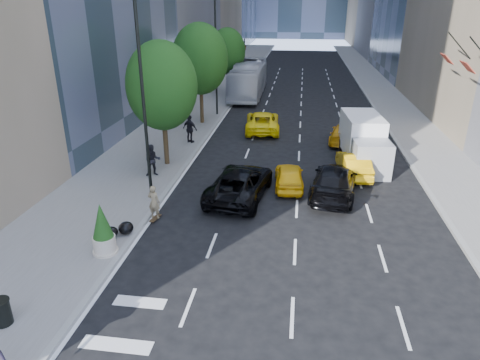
# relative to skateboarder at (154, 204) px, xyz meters

# --- Properties ---
(ground) EXTENTS (160.00, 160.00, 0.00)m
(ground) POSITION_rel_skateboarder_xyz_m (5.60, -1.87, -0.82)
(ground) COLOR black
(ground) RESTS_ON ground
(sidewalk_left) EXTENTS (6.00, 120.00, 0.15)m
(sidewalk_left) POSITION_rel_skateboarder_xyz_m (-3.40, 28.13, -0.75)
(sidewalk_left) COLOR slate
(sidewalk_left) RESTS_ON ground
(sidewalk_right) EXTENTS (4.00, 120.00, 0.15)m
(sidewalk_right) POSITION_rel_skateboarder_xyz_m (15.60, 28.13, -0.75)
(sidewalk_right) COLOR slate
(sidewalk_right) RESTS_ON ground
(lamp_near) EXTENTS (2.13, 0.22, 10.00)m
(lamp_near) POSITION_rel_skateboarder_xyz_m (-0.72, 2.13, 4.99)
(lamp_near) COLOR black
(lamp_near) RESTS_ON sidewalk_left
(lamp_far) EXTENTS (2.13, 0.22, 10.00)m
(lamp_far) POSITION_rel_skateboarder_xyz_m (-0.72, 20.13, 4.99)
(lamp_far) COLOR black
(lamp_far) RESTS_ON sidewalk_left
(tree_near) EXTENTS (4.20, 4.20, 7.46)m
(tree_near) POSITION_rel_skateboarder_xyz_m (-1.60, 7.13, 4.15)
(tree_near) COLOR black
(tree_near) RESTS_ON sidewalk_left
(tree_mid) EXTENTS (4.50, 4.50, 7.99)m
(tree_mid) POSITION_rel_skateboarder_xyz_m (-1.60, 17.13, 4.50)
(tree_mid) COLOR black
(tree_mid) RESTS_ON sidewalk_left
(tree_far) EXTENTS (3.90, 3.90, 6.92)m
(tree_far) POSITION_rel_skateboarder_xyz_m (-1.60, 30.13, 3.80)
(tree_far) COLOR black
(tree_far) RESTS_ON sidewalk_left
(traffic_signal) EXTENTS (2.48, 0.53, 5.20)m
(traffic_signal) POSITION_rel_skateboarder_xyz_m (-0.80, 38.13, 3.41)
(traffic_signal) COLOR black
(traffic_signal) RESTS_ON sidewalk_left
(skateboarder) EXTENTS (0.66, 0.49, 1.64)m
(skateboarder) POSITION_rel_skateboarder_xyz_m (0.00, 0.00, 0.00)
(skateboarder) COLOR #867553
(skateboarder) RESTS_ON ground
(black_sedan_lincoln) EXTENTS (3.32, 6.01, 1.59)m
(black_sedan_lincoln) POSITION_rel_skateboarder_xyz_m (3.60, 3.13, -0.02)
(black_sedan_lincoln) COLOR black
(black_sedan_lincoln) RESTS_ON ground
(black_sedan_mercedes) EXTENTS (3.08, 5.81, 1.60)m
(black_sedan_mercedes) POSITION_rel_skateboarder_xyz_m (8.50, 4.06, -0.02)
(black_sedan_mercedes) COLOR black
(black_sedan_mercedes) RESTS_ON ground
(taxi_a) EXTENTS (1.77, 3.89, 1.30)m
(taxi_a) POSITION_rel_skateboarder_xyz_m (6.10, 4.83, -0.17)
(taxi_a) COLOR yellow
(taxi_a) RESTS_ON ground
(taxi_b) EXTENTS (1.85, 4.33, 1.39)m
(taxi_b) POSITION_rel_skateboarder_xyz_m (9.80, 7.13, -0.13)
(taxi_b) COLOR #F0B10C
(taxi_b) RESTS_ON ground
(taxi_c) EXTENTS (3.01, 5.73, 1.54)m
(taxi_c) POSITION_rel_skateboarder_xyz_m (3.60, 15.79, -0.05)
(taxi_c) COLOR yellow
(taxi_c) RESTS_ON ground
(taxi_d) EXTENTS (2.65, 4.84, 1.33)m
(taxi_d) POSITION_rel_skateboarder_xyz_m (9.80, 13.63, -0.16)
(taxi_d) COLOR orange
(taxi_d) RESTS_ON ground
(city_bus) EXTENTS (3.16, 12.83, 3.56)m
(city_bus) POSITION_rel_skateboarder_xyz_m (0.80, 29.52, 0.96)
(city_bus) COLOR silver
(city_bus) RESTS_ON ground
(box_truck) EXTENTS (2.71, 6.24, 2.90)m
(box_truck) POSITION_rel_skateboarder_xyz_m (10.58, 9.40, 0.66)
(box_truck) COLOR white
(box_truck) RESTS_ON ground
(pedestrian_a) EXTENTS (1.12, 1.01, 1.88)m
(pedestrian_a) POSITION_rel_skateboarder_xyz_m (-1.77, 5.04, 0.27)
(pedestrian_a) COLOR black
(pedestrian_a) RESTS_ON sidewalk_left
(pedestrian_b) EXTENTS (1.27, 0.90, 2.00)m
(pedestrian_b) POSITION_rel_skateboarder_xyz_m (-1.20, 11.55, 0.33)
(pedestrian_b) COLOR black
(pedestrian_b) RESTS_ON sidewalk_left
(trash_can) EXTENTS (0.55, 0.55, 0.83)m
(trash_can) POSITION_rel_skateboarder_xyz_m (-2.40, -7.63, -0.26)
(trash_can) COLOR black
(trash_can) RESTS_ON sidewalk_left
(planter_shrub) EXTENTS (0.91, 0.91, 2.18)m
(planter_shrub) POSITION_rel_skateboarder_xyz_m (-1.00, -3.24, 0.37)
(planter_shrub) COLOR beige
(planter_shrub) RESTS_ON sidewalk_left
(garbage_bags) EXTENTS (1.10, 1.06, 0.55)m
(garbage_bags) POSITION_rel_skateboarder_xyz_m (-0.95, -1.83, -0.41)
(garbage_bags) COLOR black
(garbage_bags) RESTS_ON sidewalk_left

